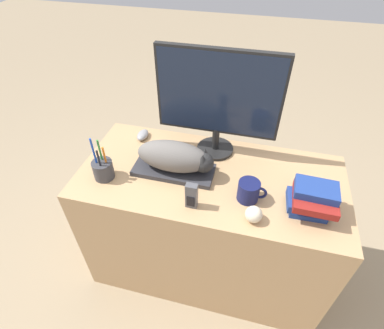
# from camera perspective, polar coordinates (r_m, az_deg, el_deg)

# --- Properties ---
(ground_plane) EXTENTS (12.00, 12.00, 0.00)m
(ground_plane) POSITION_cam_1_polar(r_m,az_deg,el_deg) (1.91, 0.51, -25.53)
(ground_plane) COLOR #998466
(desk) EXTENTS (1.27, 0.61, 0.77)m
(desk) POSITION_cam_1_polar(r_m,az_deg,el_deg) (1.73, 3.03, -11.38)
(desk) COLOR tan
(desk) RESTS_ON ground_plane
(keyboard) EXTENTS (0.39, 0.16, 0.02)m
(keyboard) POSITION_cam_1_polar(r_m,az_deg,el_deg) (1.45, -3.50, -1.04)
(keyboard) COLOR #2D2D33
(keyboard) RESTS_ON desk
(cat) EXTENTS (0.37, 0.15, 0.15)m
(cat) POSITION_cam_1_polar(r_m,az_deg,el_deg) (1.39, -3.00, 1.46)
(cat) COLOR #66605B
(cat) RESTS_ON keyboard
(monitor) EXTENTS (0.58, 0.19, 0.54)m
(monitor) POSITION_cam_1_polar(r_m,az_deg,el_deg) (1.41, 5.04, 12.59)
(monitor) COLOR black
(monitor) RESTS_ON desk
(computer_mouse) EXTENTS (0.06, 0.10, 0.04)m
(computer_mouse) POSITION_cam_1_polar(r_m,az_deg,el_deg) (1.68, -9.37, 5.58)
(computer_mouse) COLOR gray
(computer_mouse) RESTS_ON desk
(coffee_mug) EXTENTS (0.13, 0.10, 0.10)m
(coffee_mug) POSITION_cam_1_polar(r_m,az_deg,el_deg) (1.32, 10.81, -4.97)
(coffee_mug) COLOR #141947
(coffee_mug) RESTS_ON desk
(pen_cup) EXTENTS (0.10, 0.10, 0.23)m
(pen_cup) POSITION_cam_1_polar(r_m,az_deg,el_deg) (1.46, -16.58, -0.82)
(pen_cup) COLOR #38383D
(pen_cup) RESTS_ON desk
(baseball) EXTENTS (0.07, 0.07, 0.07)m
(baseball) POSITION_cam_1_polar(r_m,az_deg,el_deg) (1.25, 11.67, -9.29)
(baseball) COLOR beige
(baseball) RESTS_ON desk
(phone) EXTENTS (0.05, 0.03, 0.13)m
(phone) POSITION_cam_1_polar(r_m,az_deg,el_deg) (1.26, -0.08, -6.00)
(phone) COLOR #4C4C51
(phone) RESTS_ON desk
(book_stack) EXTENTS (0.19, 0.17, 0.13)m
(book_stack) POSITION_cam_1_polar(r_m,az_deg,el_deg) (1.33, 21.95, -6.16)
(book_stack) COLOR navy
(book_stack) RESTS_ON desk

